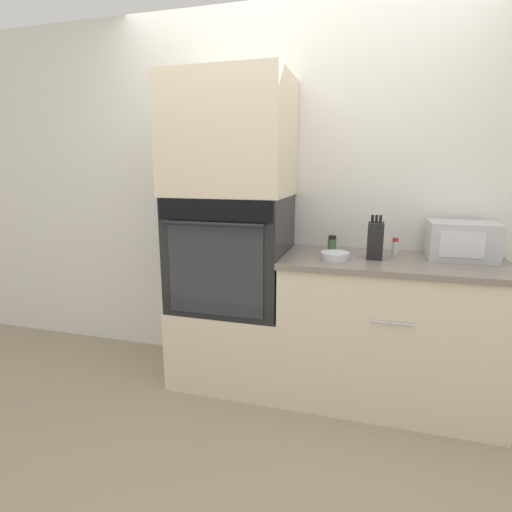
{
  "coord_description": "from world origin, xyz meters",
  "views": [
    {
      "loc": [
        0.49,
        -2.13,
        1.45
      ],
      "look_at": [
        -0.18,
        0.21,
        0.9
      ],
      "focal_mm": 28.0,
      "sensor_mm": 36.0,
      "label": 1
    }
  ],
  "objects": [
    {
      "name": "bowl",
      "position": [
        0.31,
        0.2,
        0.94
      ],
      "size": [
        0.17,
        0.17,
        0.04
      ],
      "color": "silver",
      "rests_on": "counter_unit"
    },
    {
      "name": "wall_oven",
      "position": [
        -0.38,
        0.3,
        0.9
      ],
      "size": [
        0.73,
        0.64,
        0.74
      ],
      "color": "black",
      "rests_on": "oven_cabinet_base"
    },
    {
      "name": "counter_unit",
      "position": [
        0.64,
        0.3,
        0.46
      ],
      "size": [
        1.3,
        0.63,
        0.91
      ],
      "color": "beige",
      "rests_on": "ground_plane"
    },
    {
      "name": "oven_cabinet_base",
      "position": [
        -0.38,
        0.3,
        0.27
      ],
      "size": [
        0.75,
        0.6,
        0.53
      ],
      "color": "beige",
      "rests_on": "ground_plane"
    },
    {
      "name": "knife_block",
      "position": [
        0.53,
        0.3,
        1.02
      ],
      "size": [
        0.09,
        0.13,
        0.26
      ],
      "color": "black",
      "rests_on": "counter_unit"
    },
    {
      "name": "wall_back",
      "position": [
        0.0,
        0.63,
        1.25
      ],
      "size": [
        8.0,
        0.05,
        2.5
      ],
      "color": "silver",
      "rests_on": "ground_plane"
    },
    {
      "name": "oven_cabinet_upper",
      "position": [
        -0.38,
        0.3,
        1.63
      ],
      "size": [
        0.75,
        0.6,
        0.72
      ],
      "color": "beige",
      "rests_on": "wall_oven"
    },
    {
      "name": "microwave",
      "position": [
        1.02,
        0.43,
        1.02
      ],
      "size": [
        0.38,
        0.28,
        0.22
      ],
      "color": "#B2B5BA",
      "rests_on": "counter_unit"
    },
    {
      "name": "condiment_jar_mid",
      "position": [
        0.27,
        0.44,
        0.96
      ],
      "size": [
        0.05,
        0.05,
        0.1
      ],
      "color": "#427047",
      "rests_on": "counter_unit"
    },
    {
      "name": "ground_plane",
      "position": [
        0.0,
        0.0,
        0.0
      ],
      "size": [
        12.0,
        12.0,
        0.0
      ],
      "primitive_type": "plane",
      "color": "gray"
    },
    {
      "name": "condiment_jar_near",
      "position": [
        0.65,
        0.41,
        0.97
      ],
      "size": [
        0.04,
        0.04,
        0.11
      ],
      "color": "silver",
      "rests_on": "counter_unit"
    }
  ]
}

